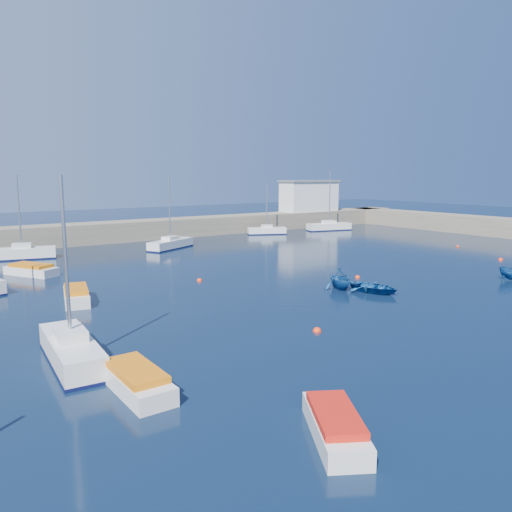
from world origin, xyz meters
TOP-DOWN VIEW (x-y plane):
  - ground at (0.00, 0.00)m, footprint 220.00×220.00m
  - back_wall at (0.00, 46.00)m, footprint 96.00×4.50m
  - right_arm at (44.00, 32.00)m, footprint 4.50×32.00m
  - harbor_office at (30.00, 46.00)m, footprint 10.00×4.00m
  - sailboat_1 at (-20.83, 4.21)m, footprint 2.28×6.77m
  - sailboat_5 at (-17.12, 37.58)m, footprint 6.87×3.42m
  - sailboat_6 at (-0.97, 35.49)m, footprint 6.87×4.89m
  - sailboat_7 at (17.25, 40.78)m, footprint 5.84×3.84m
  - sailboat_8 at (28.60, 39.39)m, footprint 7.48×3.65m
  - motorboat_0 at (-19.49, -0.52)m, footprint 1.70×4.69m
  - motorboat_1 at (-17.46, 15.78)m, footprint 2.52×4.74m
  - motorboat_2 at (-18.10, 27.85)m, footprint 4.08×5.23m
  - motorboat_3 at (-15.32, -7.95)m, footprint 3.40×4.42m
  - dinghy_center at (1.99, 5.87)m, footprint 3.49×4.29m
  - dinghy_left at (0.70, 8.28)m, footprint 3.52×3.81m
  - buoy_0 at (-8.00, 1.17)m, footprint 0.50×0.50m
  - buoy_1 at (4.96, 10.44)m, footprint 0.48×0.48m
  - buoy_2 at (23.99, 8.29)m, footprint 0.48×0.48m
  - buoy_3 at (-6.95, 17.17)m, footprint 0.46×0.46m
  - buoy_4 at (29.06, 16.64)m, footprint 0.44×0.44m

SIDE VIEW (x-z plane):
  - ground at x=0.00m, z-range 0.00..0.00m
  - buoy_0 at x=-8.00m, z-range -0.25..0.25m
  - buoy_1 at x=4.96m, z-range -0.24..0.24m
  - buoy_2 at x=23.99m, z-range -0.24..0.24m
  - buoy_3 at x=-6.95m, z-range -0.23..0.23m
  - buoy_4 at x=29.06m, z-range -0.22..0.22m
  - dinghy_center at x=1.99m, z-range 0.00..0.78m
  - motorboat_3 at x=-15.32m, z-range -0.03..0.96m
  - motorboat_2 at x=-18.10m, z-range -0.03..1.00m
  - motorboat_0 at x=-19.49m, z-range -0.03..1.01m
  - motorboat_1 at x=-17.46m, z-range -0.03..1.07m
  - sailboat_7 at x=17.25m, z-range -3.21..4.35m
  - sailboat_6 at x=-0.97m, z-range -3.84..5.04m
  - sailboat_8 at x=28.60m, z-range -4.08..5.34m
  - sailboat_1 at x=-20.83m, z-range -3.76..5.10m
  - sailboat_5 at x=-17.12m, z-range -3.74..5.08m
  - dinghy_left at x=0.70m, z-range 0.00..1.66m
  - back_wall at x=0.00m, z-range 0.00..2.60m
  - right_arm at x=44.00m, z-range 0.00..2.60m
  - harbor_office at x=30.00m, z-range 2.60..7.60m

